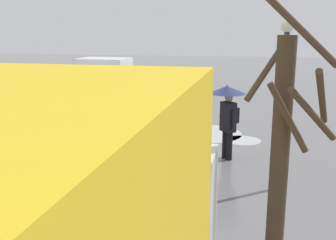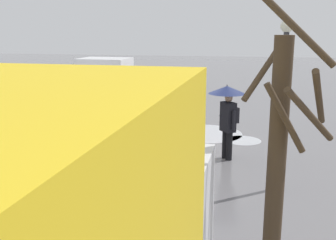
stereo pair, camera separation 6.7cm
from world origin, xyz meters
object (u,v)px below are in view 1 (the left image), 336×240
pedestrian_black_side (176,107)px  pedestrian_far_side (228,105)px  shopping_cart_vendor (185,130)px  pedestrian_white_side (145,94)px  street_lamp (283,88)px  pedestrian_pink_side (183,91)px  hand_dolly_boxes (154,132)px  bare_tree_near (281,163)px  cargo_van_parked_right (86,103)px

pedestrian_black_side → pedestrian_far_side: bearing=-152.8°
shopping_cart_vendor → pedestrian_white_side: bearing=-20.9°
street_lamp → pedestrian_pink_side: bearing=-55.9°
hand_dolly_boxes → bare_tree_near: bearing=116.3°
cargo_van_parked_right → pedestrian_far_side: 5.13m
pedestrian_pink_side → pedestrian_far_side: 2.81m
pedestrian_black_side → pedestrian_white_side: 2.51m
shopping_cart_vendor → street_lamp: size_ratio=0.26×
bare_tree_near → pedestrian_white_side: bearing=-63.4°
street_lamp → shopping_cart_vendor: bearing=-47.7°
shopping_cart_vendor → hand_dolly_boxes: size_ratio=0.77×
hand_dolly_boxes → pedestrian_pink_side: 2.25m
cargo_van_parked_right → hand_dolly_boxes: 2.96m
pedestrian_white_side → pedestrian_far_side: bearing=153.5°
hand_dolly_boxes → street_lamp: bearing=145.5°
bare_tree_near → street_lamp: bare_tree_near is taller
shopping_cart_vendor → bare_tree_near: bearing=108.3°
hand_dolly_boxes → pedestrian_white_side: 1.54m
cargo_van_parked_right → bare_tree_near: (-5.85, 7.59, 0.79)m
pedestrian_black_side → bare_tree_near: (-2.32, 5.38, 0.38)m
pedestrian_far_side → bare_tree_near: size_ratio=0.52×
shopping_cart_vendor → pedestrian_pink_side: size_ratio=0.47×
pedestrian_white_side → bare_tree_near: size_ratio=0.52×
cargo_van_parked_right → pedestrian_pink_side: cargo_van_parked_right is taller
shopping_cart_vendor → pedestrian_far_side: pedestrian_far_side is taller
cargo_van_parked_right → pedestrian_pink_side: bearing=-166.6°
pedestrian_far_side → street_lamp: 2.56m
street_lamp → bare_tree_near: bearing=85.2°
pedestrian_pink_side → bare_tree_near: (-2.60, 8.36, 0.38)m
pedestrian_black_side → cargo_van_parked_right: bearing=-32.0°
pedestrian_white_side → pedestrian_black_side: bearing=124.3°
shopping_cart_vendor → hand_dolly_boxes: 1.01m
pedestrian_white_side → street_lamp: bearing=139.8°
shopping_cart_vendor → pedestrian_black_side: pedestrian_black_side is taller
pedestrian_black_side → street_lamp: street_lamp is taller
cargo_van_parked_right → hand_dolly_boxes: cargo_van_parked_right is taller
hand_dolly_boxes → pedestrian_far_side: 2.46m
pedestrian_pink_side → pedestrian_far_side: (-1.64, 2.28, -0.01)m
cargo_van_parked_right → pedestrian_white_side: cargo_van_parked_right is taller
cargo_van_parked_right → shopping_cart_vendor: 3.67m
bare_tree_near → street_lamp: (-0.34, -4.02, 0.41)m
cargo_van_parked_right → pedestrian_white_side: bearing=176.6°
bare_tree_near → pedestrian_pink_side: bearing=-72.7°
bare_tree_near → hand_dolly_boxes: bearing=-63.7°
pedestrian_pink_side → pedestrian_white_side: same height
pedestrian_pink_side → bare_tree_near: size_ratio=0.52×
bare_tree_near → street_lamp: size_ratio=1.07×
shopping_cart_vendor → pedestrian_white_side: 1.85m
hand_dolly_boxes → street_lamp: street_lamp is taller
pedestrian_pink_side → bare_tree_near: bare_tree_near is taller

